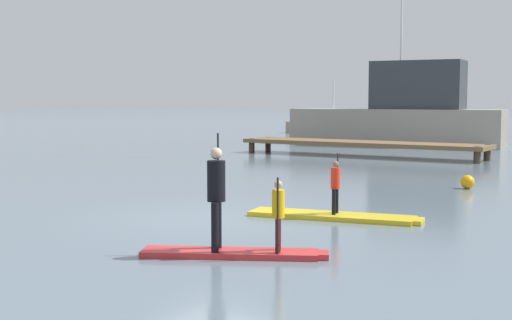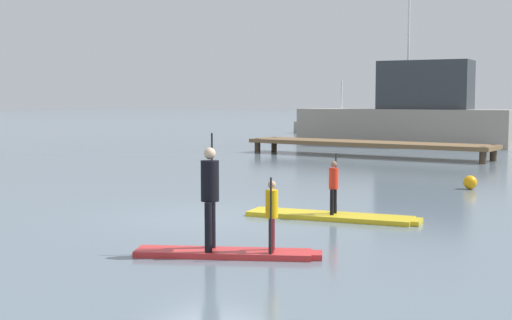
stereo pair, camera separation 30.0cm
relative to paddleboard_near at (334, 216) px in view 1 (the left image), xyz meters
name	(u,v)px [view 1 (the left image)]	position (x,y,z in m)	size (l,w,h in m)	color
ground_plane	(211,219)	(-2.24, -1.45, -0.05)	(240.00, 240.00, 0.00)	slate
paddleboard_near	(334,216)	(0.00, 0.00, 0.00)	(3.83, 1.54, 0.10)	gold
paddler_child_solo	(335,184)	(0.01, 0.01, 0.70)	(0.24, 0.40, 1.31)	black
paddleboard_far	(234,253)	(0.27, -4.24, 0.00)	(2.95, 1.88, 0.10)	red
paddler_adult	(216,191)	(0.01, -4.37, 1.03)	(0.40, 0.48, 1.92)	black
paddler_child_front	(278,212)	(0.92, -3.91, 0.70)	(0.28, 0.37, 1.23)	#4C1419
fishing_boat_white_large	(402,114)	(-7.76, 24.16, 1.68)	(11.95, 4.35, 11.67)	#9E9384
trawler_grey_distant	(324,125)	(-17.48, 33.56, 0.57)	(5.68, 1.47, 3.93)	#9E9384
floating_dock	(361,144)	(-6.42, 15.65, 0.53)	(11.38, 2.11, 0.68)	brown
mooring_buoy_mid	(467,182)	(0.95, 6.68, 0.15)	(0.40, 0.40, 0.40)	orange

